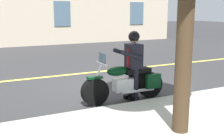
% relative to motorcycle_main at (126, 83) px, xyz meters
% --- Properties ---
extents(ground_plane, '(80.00, 80.00, 0.00)m').
position_rel_motorcycle_main_xyz_m(ground_plane, '(-0.22, -1.45, -0.45)').
color(ground_plane, '#333335').
extents(lane_center_stripe, '(60.00, 0.16, 0.01)m').
position_rel_motorcycle_main_xyz_m(lane_center_stripe, '(-0.22, -3.45, -0.45)').
color(lane_center_stripe, '#E5DB4C').
rests_on(lane_center_stripe, ground_plane).
extents(motorcycle_main, '(2.21, 0.60, 1.26)m').
position_rel_motorcycle_main_xyz_m(motorcycle_main, '(0.00, 0.00, 0.00)').
color(motorcycle_main, black).
rests_on(motorcycle_main, ground_plane).
extents(rider_main, '(0.62, 0.55, 1.74)m').
position_rel_motorcycle_main_xyz_m(rider_main, '(-0.19, -0.00, 0.58)').
color(rider_main, black).
rests_on(rider_main, ground_plane).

